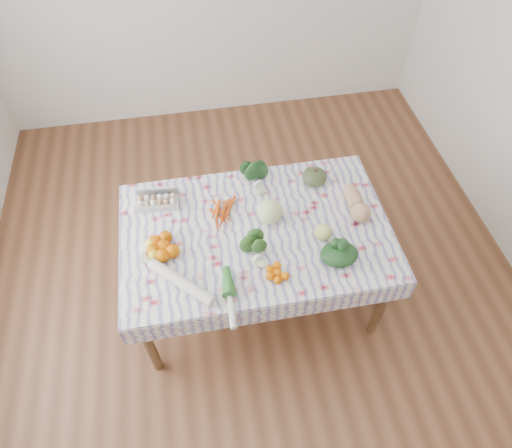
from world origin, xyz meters
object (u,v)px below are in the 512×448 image
Objects in this scene: kabocha_squash at (314,177)px; butternut_squash at (357,203)px; dining_table at (256,238)px; grapefruit at (323,232)px; cabbage at (270,211)px; egg_carton at (157,203)px.

kabocha_squash is 0.61× the size of butternut_squash.
grapefruit reaches higher than dining_table.
cabbage is 0.55m from butternut_squash.
egg_carton is at bearing 152.62° from dining_table.
dining_table is at bearing -143.89° from kabocha_squash.
kabocha_squash is 0.47m from grapefruit.
dining_table is 5.95× the size of butternut_squash.
butternut_squash reaches higher than dining_table.
butternut_squash reaches higher than egg_carton.
kabocha_squash is at bearing 36.11° from dining_table.
dining_table is 10.13× the size of cabbage.
butternut_squash reaches higher than grapefruit.
egg_carton is 1.04m from kabocha_squash.
cabbage is (-0.35, -0.26, 0.03)m from kabocha_squash.
cabbage reaches higher than dining_table.
egg_carton is (-0.58, 0.30, 0.12)m from dining_table.
egg_carton is 1.26m from butternut_squash.
kabocha_squash is at bearing 36.73° from cabbage.
grapefruit is (0.29, -0.20, -0.03)m from cabbage.
kabocha_squash reaches higher than dining_table.
butternut_squash is 2.55× the size of grapefruit.
grapefruit is (0.38, -0.13, 0.14)m from dining_table.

